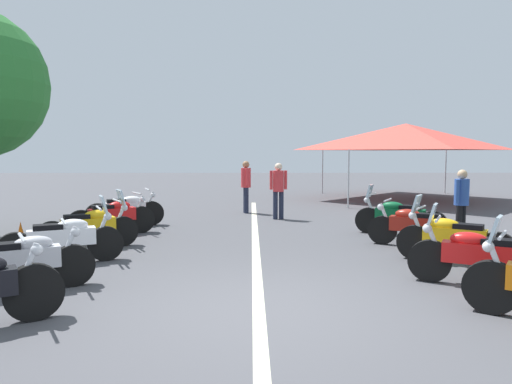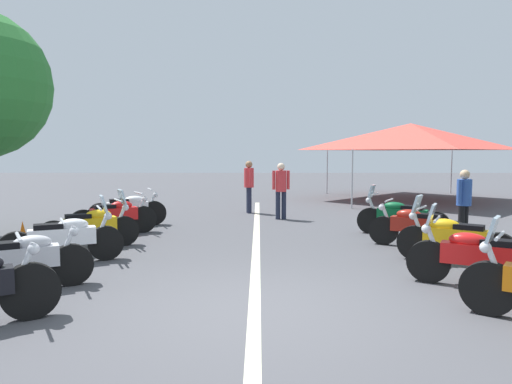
# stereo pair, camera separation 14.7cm
# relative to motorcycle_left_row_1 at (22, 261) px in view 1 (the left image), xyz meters

# --- Properties ---
(ground_plane) EXTENTS (80.00, 80.00, 0.00)m
(ground_plane) POSITION_rel_motorcycle_left_row_1_xyz_m (-0.79, -3.35, -0.45)
(ground_plane) COLOR #4C4C51
(lane_centre_stripe) EXTENTS (17.58, 0.16, 0.01)m
(lane_centre_stripe) POSITION_rel_motorcycle_left_row_1_xyz_m (3.03, -3.35, -0.45)
(lane_centre_stripe) COLOR beige
(lane_centre_stripe) RESTS_ON ground_plane
(motorcycle_left_row_1) EXTENTS (1.10, 1.85, 0.99)m
(motorcycle_left_row_1) POSITION_rel_motorcycle_left_row_1_xyz_m (0.00, 0.00, 0.00)
(motorcycle_left_row_1) COLOR black
(motorcycle_left_row_1) RESTS_ON ground_plane
(motorcycle_left_row_2) EXTENTS (1.07, 1.97, 1.21)m
(motorcycle_left_row_2) POSITION_rel_motorcycle_left_row_1_xyz_m (1.65, 0.07, 0.01)
(motorcycle_left_row_2) COLOR black
(motorcycle_left_row_2) RESTS_ON ground_plane
(motorcycle_left_row_3) EXTENTS (1.15, 1.81, 1.21)m
(motorcycle_left_row_3) POSITION_rel_motorcycle_left_row_1_xyz_m (2.94, 0.05, 0.01)
(motorcycle_left_row_3) COLOR black
(motorcycle_left_row_3) RESTS_ON ground_plane
(motorcycle_left_row_4) EXTENTS (1.25, 1.83, 1.01)m
(motorcycle_left_row_4) POSITION_rel_motorcycle_left_row_1_xyz_m (4.54, 0.06, 0.01)
(motorcycle_left_row_4) COLOR black
(motorcycle_left_row_4) RESTS_ON ground_plane
(motorcycle_left_row_5) EXTENTS (0.98, 1.96, 1.01)m
(motorcycle_left_row_5) POSITION_rel_motorcycle_left_row_1_xyz_m (5.87, 0.11, 0.01)
(motorcycle_left_row_5) COLOR black
(motorcycle_left_row_5) RESTS_ON ground_plane
(motorcycle_right_row_1) EXTENTS (1.11, 1.90, 1.21)m
(motorcycle_right_row_1) POSITION_rel_motorcycle_left_row_1_xyz_m (0.19, -6.60, 0.02)
(motorcycle_right_row_1) COLOR black
(motorcycle_right_row_1) RESTS_ON ground_plane
(motorcycle_right_row_2) EXTENTS (1.22, 1.76, 1.21)m
(motorcycle_right_row_2) POSITION_rel_motorcycle_left_row_1_xyz_m (1.63, -6.84, 0.02)
(motorcycle_right_row_2) COLOR black
(motorcycle_right_row_2) RESTS_ON ground_plane
(motorcycle_right_row_3) EXTENTS (1.13, 1.83, 0.99)m
(motorcycle_right_row_3) POSITION_rel_motorcycle_left_row_1_xyz_m (3.09, -6.69, -0.00)
(motorcycle_right_row_3) COLOR black
(motorcycle_right_row_3) RESTS_ON ground_plane
(motorcycle_right_row_4) EXTENTS (1.13, 1.98, 1.21)m
(motorcycle_right_row_4) POSITION_rel_motorcycle_left_row_1_xyz_m (4.50, -6.79, 0.01)
(motorcycle_right_row_4) COLOR black
(motorcycle_right_row_4) RESTS_ON ground_plane
(traffic_cone_1) EXTENTS (0.36, 0.36, 0.61)m
(traffic_cone_1) POSITION_rel_motorcycle_left_row_1_xyz_m (2.70, 1.35, -0.16)
(traffic_cone_1) COLOR orange
(traffic_cone_1) RESTS_ON ground_plane
(bystander_0) EXTENTS (0.38, 0.42, 1.60)m
(bystander_0) POSITION_rel_motorcycle_left_row_1_xyz_m (3.94, -8.04, 0.48)
(bystander_0) COLOR black
(bystander_0) RESTS_ON ground_plane
(bystander_2) EXTENTS (0.52, 0.32, 1.71)m
(bystander_2) POSITION_rel_motorcycle_left_row_1_xyz_m (8.68, -3.08, 0.55)
(bystander_2) COLOR #1E2338
(bystander_2) RESTS_ON ground_plane
(bystander_3) EXTENTS (0.32, 0.52, 1.68)m
(bystander_3) POSITION_rel_motorcycle_left_row_1_xyz_m (7.24, -4.06, 0.53)
(bystander_3) COLOR #1E2338
(bystander_3) RESTS_ON ground_plane
(event_tent) EXTENTS (6.68, 6.68, 3.20)m
(event_tent) POSITION_rel_motorcycle_left_row_1_xyz_m (12.94, -9.73, 2.20)
(event_tent) COLOR #E54C3F
(event_tent) RESTS_ON ground_plane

